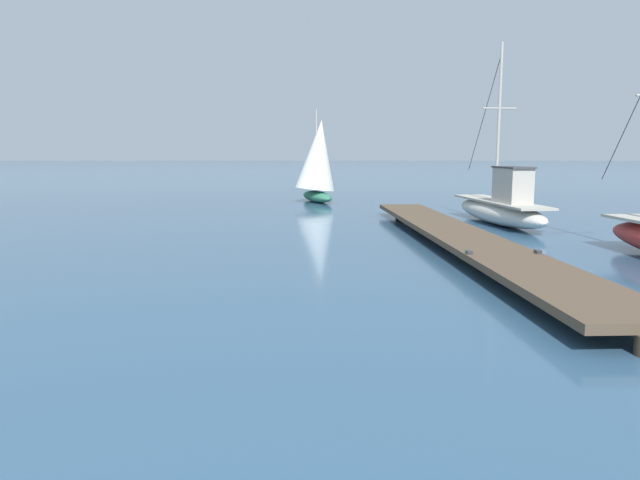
# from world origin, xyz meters

# --- Properties ---
(floating_dock) EXTENTS (2.85, 19.03, 0.53)m
(floating_dock) POSITION_xyz_m (6.58, 17.90, 0.36)
(floating_dock) COLOR brown
(floating_dock) RESTS_ON ground
(fishing_boat_1) EXTENTS (2.30, 7.57, 6.86)m
(fishing_boat_1) POSITION_xyz_m (9.46, 23.51, 0.67)
(fishing_boat_1) COLOR silver
(fishing_boat_1) RESTS_ON ground
(distant_sailboat) EXTENTS (3.08, 4.49, 5.07)m
(distant_sailboat) POSITION_xyz_m (2.33, 33.83, 2.29)
(distant_sailboat) COLOR #337556
(distant_sailboat) RESTS_ON ground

